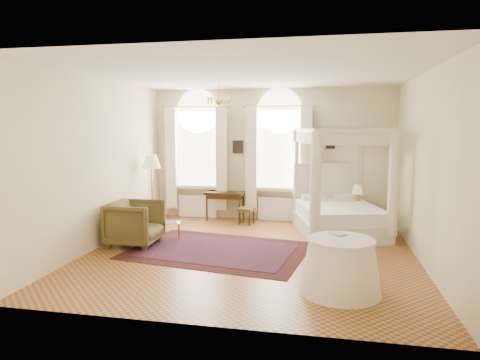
% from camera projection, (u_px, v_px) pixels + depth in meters
% --- Properties ---
extents(ground, '(6.00, 6.00, 0.00)m').
position_uv_depth(ground, '(251.00, 253.00, 8.01)').
color(ground, '#AC6531').
rests_on(ground, ground).
extents(room_walls, '(6.00, 6.00, 6.00)m').
position_uv_depth(room_walls, '(251.00, 148.00, 7.77)').
color(room_walls, beige).
rests_on(room_walls, ground).
extents(window_left, '(1.62, 0.27, 3.29)m').
position_uv_depth(window_left, '(197.00, 161.00, 10.99)').
color(window_left, white).
rests_on(window_left, room_walls).
extents(window_right, '(1.62, 0.27, 3.29)m').
position_uv_depth(window_right, '(279.00, 162.00, 10.58)').
color(window_right, white).
rests_on(window_right, room_walls).
extents(chandelier, '(0.51, 0.45, 0.50)m').
position_uv_depth(chandelier, '(219.00, 100.00, 8.99)').
color(chandelier, '#B27C3B').
rests_on(chandelier, room_walls).
extents(wall_pictures, '(2.54, 0.03, 0.39)m').
position_uv_depth(wall_pictures, '(275.00, 146.00, 10.65)').
color(wall_pictures, black).
rests_on(wall_pictures, room_walls).
extents(canopy_bed, '(2.22, 2.50, 2.32)m').
position_uv_depth(canopy_bed, '(339.00, 210.00, 9.42)').
color(canopy_bed, beige).
rests_on(canopy_bed, ground).
extents(nightstand, '(0.46, 0.42, 0.63)m').
position_uv_depth(nightstand, '(357.00, 215.00, 10.00)').
color(nightstand, '#321D0D').
rests_on(nightstand, ground).
extents(nightstand_lamp, '(0.26, 0.26, 0.38)m').
position_uv_depth(nightstand_lamp, '(357.00, 191.00, 9.99)').
color(nightstand_lamp, '#B27C3B').
rests_on(nightstand_lamp, nightstand).
extents(writing_desk, '(0.99, 0.56, 0.72)m').
position_uv_depth(writing_desk, '(225.00, 196.00, 10.78)').
color(writing_desk, '#321D0D').
rests_on(writing_desk, ground).
extents(laptop, '(0.33, 0.25, 0.02)m').
position_uv_depth(laptop, '(232.00, 192.00, 10.64)').
color(laptop, black).
rests_on(laptop, writing_desk).
extents(stool, '(0.42, 0.42, 0.41)m').
position_uv_depth(stool, '(246.00, 211.00, 10.35)').
color(stool, '#473F1E').
rests_on(stool, ground).
extents(armchair, '(0.98, 0.95, 0.89)m').
position_uv_depth(armchair, '(135.00, 223.00, 8.54)').
color(armchair, '#4A3F1F').
rests_on(armchair, ground).
extents(coffee_table, '(0.62, 0.51, 0.37)m').
position_uv_depth(coffee_table, '(168.00, 223.00, 9.03)').
color(coffee_table, white).
rests_on(coffee_table, ground).
extents(floor_lamp, '(0.44, 0.44, 1.70)m').
position_uv_depth(floor_lamp, '(151.00, 165.00, 10.10)').
color(floor_lamp, '#B27C3B').
rests_on(floor_lamp, ground).
extents(oriental_rug, '(3.60, 2.83, 0.01)m').
position_uv_depth(oriental_rug, '(218.00, 250.00, 8.19)').
color(oriental_rug, '#3A0F0E').
rests_on(oriental_rug, ground).
extents(side_table, '(1.16, 1.16, 0.79)m').
position_uv_depth(side_table, '(341.00, 266.00, 6.08)').
color(side_table, white).
rests_on(side_table, ground).
extents(book, '(0.28, 0.30, 0.02)m').
position_uv_depth(book, '(333.00, 234.00, 6.22)').
color(book, black).
rests_on(book, side_table).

